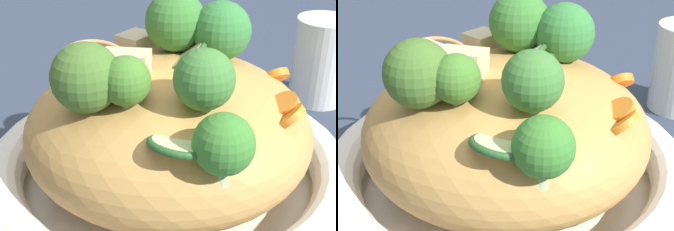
% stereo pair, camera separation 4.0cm
% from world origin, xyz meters
% --- Properties ---
extents(ground_plane, '(3.00, 3.00, 0.00)m').
position_xyz_m(ground_plane, '(0.00, 0.00, 0.00)').
color(ground_plane, '#303A4F').
extents(serving_bowl, '(0.31, 0.31, 0.05)m').
position_xyz_m(serving_bowl, '(0.00, 0.00, 0.03)').
color(serving_bowl, white).
rests_on(serving_bowl, ground_plane).
extents(noodle_heap, '(0.23, 0.23, 0.11)m').
position_xyz_m(noodle_heap, '(-0.00, 0.00, 0.07)').
color(noodle_heap, tan).
rests_on(noodle_heap, serving_bowl).
extents(broccoli_florets, '(0.19, 0.16, 0.08)m').
position_xyz_m(broccoli_florets, '(-0.01, -0.01, 0.14)').
color(broccoli_florets, '#9CBF71').
rests_on(broccoli_florets, serving_bowl).
extents(carrot_coins, '(0.10, 0.03, 0.02)m').
position_xyz_m(carrot_coins, '(-0.00, -0.09, 0.11)').
color(carrot_coins, orange).
rests_on(carrot_coins, serving_bowl).
extents(zucchini_slices, '(0.17, 0.06, 0.04)m').
position_xyz_m(zucchini_slices, '(-0.02, -0.02, 0.12)').
color(zucchini_slices, beige).
rests_on(zucchini_slices, serving_bowl).
extents(chicken_chunks, '(0.12, 0.07, 0.04)m').
position_xyz_m(chicken_chunks, '(-0.00, 0.04, 0.13)').
color(chicken_chunks, beige).
rests_on(chicken_chunks, serving_bowl).
extents(drinking_glass, '(0.07, 0.07, 0.10)m').
position_xyz_m(drinking_glass, '(0.22, -0.15, 0.05)').
color(drinking_glass, silver).
rests_on(drinking_glass, ground_plane).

